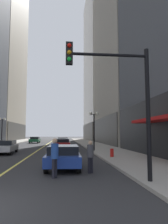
% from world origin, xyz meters
% --- Properties ---
extents(ground_plane, '(200.00, 200.00, 0.00)m').
position_xyz_m(ground_plane, '(0.00, 35.00, 0.00)').
color(ground_plane, '#2D2D30').
extents(sidewalk_left, '(4.50, 78.00, 0.15)m').
position_xyz_m(sidewalk_left, '(-8.25, 35.00, 0.07)').
color(sidewalk_left, '#9E9991').
rests_on(sidewalk_left, ground).
extents(sidewalk_right, '(4.50, 78.00, 0.15)m').
position_xyz_m(sidewalk_right, '(8.25, 35.00, 0.07)').
color(sidewalk_right, '#9E9991').
rests_on(sidewalk_right, ground).
extents(lane_centre_stripe, '(0.16, 70.00, 0.01)m').
position_xyz_m(lane_centre_stripe, '(0.00, 35.00, 0.00)').
color(lane_centre_stripe, '#E5D64C').
rests_on(lane_centre_stripe, ground).
extents(building_left_far, '(10.32, 26.00, 79.75)m').
position_xyz_m(building_left_far, '(-15.57, 60.00, 39.77)').
color(building_left_far, '#B7AD99').
rests_on(building_left_far, ground).
extents(building_right_far, '(11.41, 26.00, 49.35)m').
position_xyz_m(building_right_far, '(16.11, 60.00, 24.58)').
color(building_right_far, '#B7AD99').
rests_on(building_right_far, ground).
extents(storefront_awning_right, '(1.60, 6.97, 3.12)m').
position_xyz_m(storefront_awning_right, '(9.70, 8.76, 2.99)').
color(storefront_awning_right, '#B21414').
rests_on(storefront_awning_right, ground).
extents(car_blue, '(1.99, 4.61, 1.32)m').
position_xyz_m(car_blue, '(3.01, 6.81, 0.72)').
color(car_blue, navy).
rests_on(car_blue, ground).
extents(car_silver, '(2.09, 4.78, 1.32)m').
position_xyz_m(car_silver, '(-2.79, 16.50, 0.72)').
color(car_silver, '#B7B7BC').
rests_on(car_silver, ground).
extents(car_red, '(1.89, 4.79, 1.32)m').
position_xyz_m(car_red, '(2.94, 23.03, 0.72)').
color(car_red, '#B21919').
rests_on(car_red, ground).
extents(car_black, '(2.00, 4.26, 1.32)m').
position_xyz_m(car_black, '(2.97, 32.21, 0.72)').
color(car_black, black).
rests_on(car_black, ground).
extents(car_green, '(2.00, 4.05, 1.32)m').
position_xyz_m(car_green, '(-2.97, 40.69, 0.72)').
color(car_green, '#196038').
rests_on(car_green, ground).
extents(pedestrian_in_blue_hoodie, '(0.47, 0.47, 1.78)m').
position_xyz_m(pedestrian_in_blue_hoodie, '(2.61, 4.12, 1.05)').
color(pedestrian_in_blue_hoodie, black).
rests_on(pedestrian_in_blue_hoodie, ground).
extents(pedestrian_with_orange_bag, '(0.46, 0.46, 1.64)m').
position_xyz_m(pedestrian_with_orange_bag, '(4.39, 5.20, 0.95)').
color(pedestrian_with_orange_bag, black).
rests_on(pedestrian_with_orange_bag, ground).
extents(traffic_light_near_right, '(3.43, 0.35, 5.65)m').
position_xyz_m(traffic_light_near_right, '(5.35, 2.47, 3.74)').
color(traffic_light_near_right, black).
rests_on(traffic_light_near_right, ground).
extents(street_lamp_left_far, '(1.06, 0.36, 4.43)m').
position_xyz_m(street_lamp_left_far, '(-6.40, 28.22, 3.26)').
color(street_lamp_left_far, black).
rests_on(street_lamp_left_far, ground).
extents(street_lamp_right_mid, '(1.06, 0.36, 4.43)m').
position_xyz_m(street_lamp_right_mid, '(6.40, 17.75, 3.26)').
color(street_lamp_right_mid, black).
rests_on(street_lamp_right_mid, ground).
extents(fire_hydrant_right, '(0.28, 0.28, 0.80)m').
position_xyz_m(fire_hydrant_right, '(6.90, 11.25, 0.40)').
color(fire_hydrant_right, red).
rests_on(fire_hydrant_right, ground).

